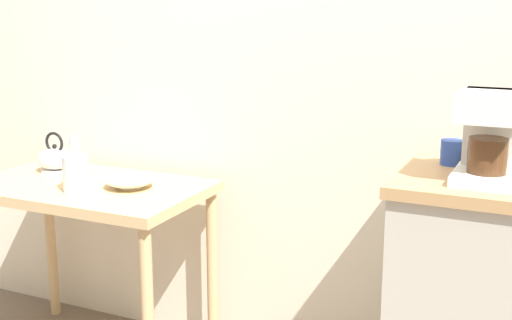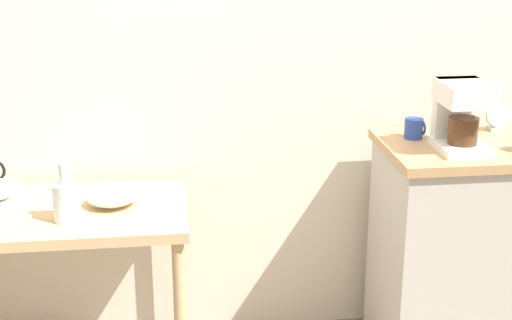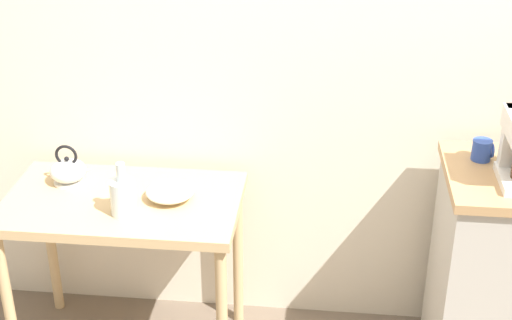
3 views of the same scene
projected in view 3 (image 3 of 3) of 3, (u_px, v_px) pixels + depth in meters
back_wall at (348, 13)px, 2.92m from camera, size 4.40×0.10×2.80m
wooden_table at (124, 220)px, 3.00m from camera, size 0.93×0.55×0.74m
bowl_stoneware at (170, 191)px, 2.94m from camera, size 0.19×0.19×0.06m
teakettle at (69, 171)px, 3.05m from camera, size 0.18×0.15×0.17m
glass_carafe_vase at (123, 196)px, 2.82m from camera, size 0.10×0.10×0.21m
mug_blue at (482, 150)px, 2.81m from camera, size 0.08×0.07×0.08m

